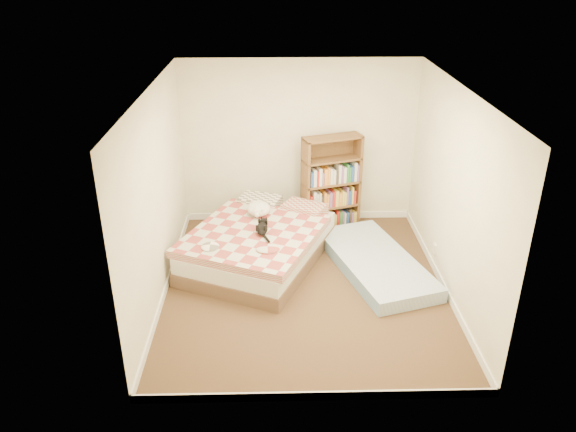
{
  "coord_description": "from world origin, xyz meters",
  "views": [
    {
      "loc": [
        -0.36,
        -6.04,
        3.88
      ],
      "look_at": [
        -0.21,
        0.3,
        0.85
      ],
      "focal_mm": 35.0,
      "sensor_mm": 36.0,
      "label": 1
    }
  ],
  "objects_px": {
    "white_dog": "(259,209)",
    "bookshelf": "(331,194)",
    "black_cat": "(262,228)",
    "bed": "(259,242)",
    "floor_mattress": "(375,262)"
  },
  "relations": [
    {
      "from": "bed",
      "to": "white_dog",
      "type": "relative_size",
      "value": 5.21
    },
    {
      "from": "bed",
      "to": "black_cat",
      "type": "height_order",
      "value": "black_cat"
    },
    {
      "from": "bookshelf",
      "to": "white_dog",
      "type": "xyz_separation_m",
      "value": [
        -1.06,
        -0.64,
        0.06
      ]
    },
    {
      "from": "floor_mattress",
      "to": "white_dog",
      "type": "xyz_separation_m",
      "value": [
        -1.55,
        0.65,
        0.51
      ]
    },
    {
      "from": "floor_mattress",
      "to": "black_cat",
      "type": "distance_m",
      "value": 1.58
    },
    {
      "from": "bookshelf",
      "to": "black_cat",
      "type": "relative_size",
      "value": 2.58
    },
    {
      "from": "bed",
      "to": "floor_mattress",
      "type": "xyz_separation_m",
      "value": [
        1.55,
        -0.29,
        -0.17
      ]
    },
    {
      "from": "bookshelf",
      "to": "black_cat",
      "type": "xyz_separation_m",
      "value": [
        -1.01,
        -1.16,
        0.03
      ]
    },
    {
      "from": "bed",
      "to": "bookshelf",
      "type": "relative_size",
      "value": 1.76
    },
    {
      "from": "bookshelf",
      "to": "bed",
      "type": "bearing_deg",
      "value": -155.0
    },
    {
      "from": "bookshelf",
      "to": "white_dog",
      "type": "relative_size",
      "value": 2.96
    },
    {
      "from": "bookshelf",
      "to": "floor_mattress",
      "type": "distance_m",
      "value": 1.45
    },
    {
      "from": "black_cat",
      "to": "bookshelf",
      "type": "bearing_deg",
      "value": 55.05
    },
    {
      "from": "bookshelf",
      "to": "white_dog",
      "type": "height_order",
      "value": "bookshelf"
    },
    {
      "from": "white_dog",
      "to": "bookshelf",
      "type": "bearing_deg",
      "value": 79.88
    }
  ]
}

